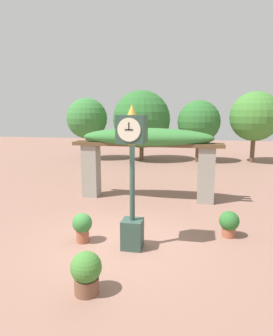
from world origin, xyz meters
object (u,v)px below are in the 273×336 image
Objects in this scene: pedestal_clock at (132,172)px; potted_plant_near_right at (82,226)px; potted_plant_near_left at (86,272)px; potted_plant_far_left at (229,223)px.

pedestal_clock reaches higher than potted_plant_near_right.
pedestal_clock is 1.94m from potted_plant_near_right.
pedestal_clock is 4.31× the size of potted_plant_near_left.
potted_plant_near_right is (-1.30, 0.08, -1.44)m from pedestal_clock.
pedestal_clock is 4.55× the size of potted_plant_near_right.
potted_plant_far_left is (2.34, 1.15, -1.49)m from pedestal_clock.
potted_plant_near_right is at bearing -163.53° from potted_plant_far_left.
potted_plant_near_right is 1.08× the size of potted_plant_far_left.
potted_plant_far_left is at bearing 16.47° from potted_plant_near_right.
pedestal_clock is at bearing -153.81° from potted_plant_far_left.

